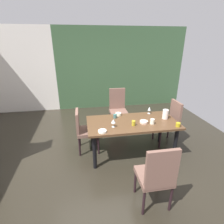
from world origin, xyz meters
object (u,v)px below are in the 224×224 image
Objects in this scene: cup_rear at (178,125)px; chair_left_far at (84,129)px; wine_glass_north at (149,109)px; cup_west at (134,123)px; chair_head_far at (118,107)px; chair_right_far at (170,121)px; chair_head_near at (157,175)px; wine_glass_near_shelf at (113,121)px; serving_bowl_near_window at (118,114)px; cup_center at (152,121)px; pitcher_front at (165,114)px; dining_table at (132,126)px; cup_south at (115,116)px; serving_bowl_east at (144,122)px; serving_bowl_right at (102,131)px.

chair_left_far is at bearing 159.97° from cup_rear.
wine_glass_north is at bearing 92.80° from chair_left_far.
cup_rear is at bearing -12.82° from cup_west.
chair_right_far is (0.96, -1.01, -0.02)m from chair_head_far.
chair_head_near reaches higher than chair_left_far.
cup_rear is (1.70, -0.62, 0.25)m from chair_left_far.
wine_glass_near_shelf is 1.25× the size of serving_bowl_near_window.
pitcher_front reaches higher than cup_center.
dining_table is 1.28m from chair_head_far.
cup_center is (1.27, -0.43, 0.26)m from chair_left_far.
cup_rear is 1.21m from cup_south.
serving_bowl_near_window is 1.53× the size of cup_south.
cup_south is (-1.24, -0.04, 0.22)m from chair_right_far.
cup_west is at bearing -0.78° from wine_glass_near_shelf.
chair_right_far reaches higher than serving_bowl_east.
cup_west reaches higher than serving_bowl_east.
cup_west reaches higher than dining_table.
dining_table is 1.77× the size of chair_right_far.
wine_glass_north is at bearing 29.80° from wine_glass_near_shelf.
cup_center is at bearing -26.69° from serving_bowl_east.
cup_center is at bearing 125.80° from chair_right_far.
chair_head_near reaches higher than cup_center.
chair_head_far is 7.23× the size of serving_bowl_right.
chair_head_near is 1.22m from wine_glass_near_shelf.
chair_head_near reaches higher than serving_bowl_right.
cup_west is (0.00, 1.12, 0.22)m from chair_head_near.
cup_rear is 1.05× the size of cup_south.
chair_left_far is 0.90× the size of chair_head_near.
chair_head_far is 6.88× the size of wine_glass_north.
wine_glass_north is (0.49, -0.94, 0.27)m from chair_head_far.
chair_left_far is 1.21m from serving_bowl_east.
chair_head_near reaches higher than wine_glass_near_shelf.
cup_center reaches higher than cup_south.
chair_right_far is 10.45× the size of cup_west.
chair_head_near is at bearing -79.85° from cup_south.
cup_rear is at bearing -24.64° from serving_bowl_east.
serving_bowl_right is (-0.63, -0.32, 0.10)m from dining_table.
dining_table is 14.44× the size of serving_bowl_near_window.
chair_left_far is 6.29× the size of serving_bowl_right.
cup_west is at bearing -99.21° from dining_table.
serving_bowl_near_window is 0.79× the size of serving_bowl_east.
cup_south is at bearing 124.37° from cup_west.
wine_glass_north is at bearing 126.02° from pitcher_front.
cup_center is at bearing 71.31° from chair_left_far.
dining_table is 11.41× the size of serving_bowl_east.
pitcher_front reaches higher than serving_bowl_near_window.
serving_bowl_right is 0.65m from cup_south.
chair_head_near reaches higher than cup_rear.
serving_bowl_near_window is at bearing 52.10° from cup_south.
serving_bowl_near_window is (0.42, 0.68, 0.01)m from serving_bowl_right.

